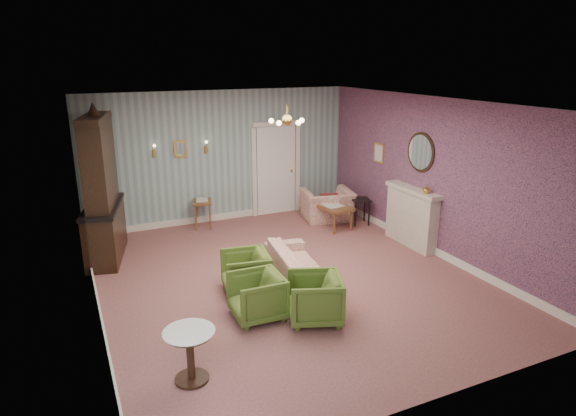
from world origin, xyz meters
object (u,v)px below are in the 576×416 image
olive_chair_a (315,296)px  side_table_black (360,211)px  coffee_table (331,216)px  pedestal_table (190,356)px  dresser (100,185)px  olive_chair_c (245,270)px  wingback_chair (327,200)px  olive_chair_b (257,294)px  sofa_chintz (299,259)px  fireplace (411,217)px

olive_chair_a → side_table_black: 4.40m
coffee_table → pedestal_table: bearing=-135.6°
olive_chair_a → dresser: dresser is taller
olive_chair_c → wingback_chair: (2.93, 2.62, 0.11)m
olive_chair_a → olive_chair_b: 0.82m
wingback_chair → side_table_black: bearing=144.0°
sofa_chintz → side_table_black: size_ratio=3.16×
sofa_chintz → fireplace: bearing=-71.0°
olive_chair_b → pedestal_table: (-1.22, -1.03, -0.04)m
dresser → coffee_table: size_ratio=2.80×
olive_chair_b → fireplace: 4.06m
sofa_chintz → dresser: size_ratio=0.66×
olive_chair_a → olive_chair_b: olive_chair_a is taller
sofa_chintz → wingback_chair: 3.25m
wingback_chair → dresser: dresser is taller
side_table_black → pedestal_table: (-4.81, -3.95, 0.03)m
wingback_chair → pedestal_table: bearing=57.3°
olive_chair_c → sofa_chintz: (0.95, 0.04, -0.00)m
olive_chair_b → pedestal_table: 1.60m
pedestal_table → olive_chair_c: bearing=54.3°
side_table_black → pedestal_table: size_ratio=0.90×
olive_chair_b → olive_chair_c: bearing=172.3°
sofa_chintz → pedestal_table: sofa_chintz is taller
dresser → fireplace: dresser is taller
dresser → pedestal_table: 4.44m
olive_chair_c → dresser: bearing=-133.0°
olive_chair_a → fireplace: (3.09, 1.83, 0.21)m
sofa_chintz → fireplace: 2.77m
olive_chair_b → dresser: bearing=-150.6°
sofa_chintz → pedestal_table: 3.01m
wingback_chair → pedestal_table: wingback_chair is taller
dresser → pedestal_table: size_ratio=4.30×
olive_chair_a → sofa_chintz: olive_chair_a is taller
wingback_chair → pedestal_table: (-4.29, -4.50, -0.15)m
wingback_chair → side_table_black: wingback_chair is taller
fireplace → pedestal_table: fireplace is taller
coffee_table → side_table_black: 0.68m
olive_chair_c → fireplace: size_ratio=0.52×
olive_chair_a → olive_chair_c: bearing=-134.9°
olive_chair_a → wingback_chair: (2.36, 3.88, 0.10)m
olive_chair_b → side_table_black: 4.62m
olive_chair_c → fireplace: 3.71m
sofa_chintz → pedestal_table: bearing=137.9°
coffee_table → side_table_black: bearing=-8.7°
sofa_chintz → side_table_black: sofa_chintz is taller
olive_chair_b → dresser: dresser is taller
wingback_chair → fireplace: fireplace is taller
sofa_chintz → coffee_table: 2.80m
dresser → fireplace: (5.51, -1.83, -0.81)m
olive_chair_a → sofa_chintz: (0.38, 1.30, -0.01)m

